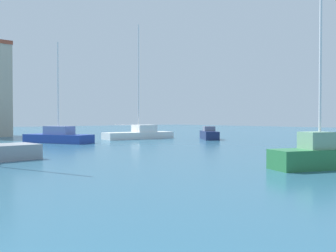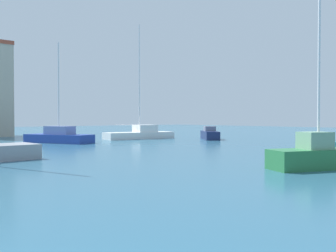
{
  "view_description": "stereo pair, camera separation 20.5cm",
  "coord_description": "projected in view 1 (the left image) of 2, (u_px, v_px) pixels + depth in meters",
  "views": [
    {
      "loc": [
        2.05,
        -5.75,
        2.41
      ],
      "look_at": [
        21.53,
        17.56,
        1.76
      ],
      "focal_mm": 38.75,
      "sensor_mm": 36.0,
      "label": 1
    },
    {
      "loc": [
        2.21,
        -5.89,
        2.41
      ],
      "look_at": [
        21.53,
        17.56,
        1.76
      ],
      "focal_mm": 38.75,
      "sensor_mm": 36.0,
      "label": 2
    }
  ],
  "objects": [
    {
      "name": "sailboat_white_near_pier",
      "position": [
        140.0,
        133.0,
        42.52
      ],
      "size": [
        8.56,
        3.28,
        13.33
      ],
      "color": "white",
      "rests_on": "water"
    },
    {
      "name": "water",
      "position": [
        83.0,
        149.0,
        28.11
      ],
      "size": [
        160.0,
        160.0,
        0.0
      ],
      "primitive_type": "plane",
      "color": "#285670",
      "rests_on": "ground"
    },
    {
      "name": "sailboat_green_mid_harbor",
      "position": [
        319.0,
        155.0,
        17.33
      ],
      "size": [
        5.11,
        3.24,
        8.7
      ],
      "color": "#28703D",
      "rests_on": "water"
    },
    {
      "name": "motorboat_navy_behind_lamppost",
      "position": [
        209.0,
        134.0,
        41.55
      ],
      "size": [
        4.05,
        4.72,
        1.49
      ],
      "color": "#19234C",
      "rests_on": "water"
    },
    {
      "name": "sailboat_blue_outer_mooring",
      "position": [
        58.0,
        137.0,
        35.59
      ],
      "size": [
        5.2,
        7.29,
        9.85
      ],
      "color": "#233D93",
      "rests_on": "water"
    }
  ]
}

